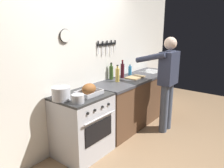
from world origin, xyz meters
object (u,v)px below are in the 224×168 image
at_px(stock_pot, 61,93).
at_px(bottle_wine_red, 122,70).
at_px(saucepan, 78,99).
at_px(bottle_olive_oil, 111,72).
at_px(stove, 82,125).
at_px(bottle_cooking_oil, 117,75).
at_px(cutting_board, 135,77).
at_px(bottle_dish_soap, 130,70).
at_px(person_cook, 167,79).
at_px(roasting_pan, 89,90).

xyz_separation_m(stock_pot, bottle_wine_red, (1.52, 0.09, 0.05)).
xyz_separation_m(saucepan, bottle_olive_oil, (1.24, 0.43, 0.07)).
distance_m(stock_pot, bottle_olive_oil, 1.31).
xyz_separation_m(stove, bottle_cooking_oil, (0.93, 0.06, 0.57)).
relative_size(stock_pot, saucepan, 1.49).
relative_size(stock_pot, bottle_olive_oil, 0.79).
distance_m(cutting_board, bottle_olive_oil, 0.48).
bearing_deg(bottle_olive_oil, stock_pot, -172.15).
xyz_separation_m(bottle_dish_soap, bottle_wine_red, (-0.28, -0.01, 0.05)).
bearing_deg(person_cook, stove, 79.83).
bearing_deg(bottle_wine_red, bottle_dish_soap, 2.82).
bearing_deg(person_cook, bottle_dish_soap, 9.07).
relative_size(stock_pot, bottle_wine_red, 0.72).
height_order(stove, cutting_board, cutting_board).
bearing_deg(saucepan, person_cook, -14.52).
distance_m(cutting_board, bottle_cooking_oil, 0.47).
xyz_separation_m(stock_pot, bottle_cooking_oil, (1.22, -0.02, 0.04)).
xyz_separation_m(stock_pot, saucepan, (0.05, -0.25, -0.03)).
height_order(stock_pot, bottle_dish_soap, bottle_dish_soap).
xyz_separation_m(cutting_board, bottle_olive_oil, (-0.37, 0.28, 0.12)).
distance_m(roasting_pan, cutting_board, 1.30).
bearing_deg(stove, person_cook, -23.15).
bearing_deg(saucepan, stove, 37.36).
bearing_deg(roasting_pan, bottle_dish_soap, 10.09).
bearing_deg(stove, cutting_board, -1.25).
xyz_separation_m(person_cook, bottle_olive_oil, (-0.45, 0.87, 0.07)).
relative_size(stock_pot, cutting_board, 0.67).
height_order(person_cook, saucepan, person_cook).
distance_m(roasting_pan, stock_pot, 0.39).
bearing_deg(bottle_dish_soap, roasting_pan, -169.91).
height_order(stock_pot, cutting_board, stock_pot).
bearing_deg(saucepan, bottle_cooking_oil, 11.55).
bearing_deg(bottle_cooking_oil, stock_pot, 179.26).
xyz_separation_m(stove, bottle_olive_oil, (1.00, 0.25, 0.58)).
distance_m(stove, roasting_pan, 0.53).
relative_size(saucepan, bottle_dish_soap, 0.73).
bearing_deg(cutting_board, stock_pot, 176.51).
xyz_separation_m(bottle_cooking_oil, bottle_olive_oil, (0.08, 0.19, 0.00)).
bearing_deg(cutting_board, bottle_cooking_oil, 169.07).
bearing_deg(bottle_dish_soap, bottle_cooking_oil, -168.32).
height_order(roasting_pan, bottle_olive_oil, bottle_olive_oil).
distance_m(stock_pot, bottle_cooking_oil, 1.22).
bearing_deg(stock_pot, person_cook, -21.64).
relative_size(roasting_pan, bottle_wine_red, 1.06).
height_order(roasting_pan, bottle_cooking_oil, bottle_cooking_oil).
bearing_deg(stock_pot, roasting_pan, -22.56).
relative_size(stove, saucepan, 5.60).
bearing_deg(saucepan, cutting_board, 5.41).
height_order(roasting_pan, saucepan, roasting_pan).
height_order(saucepan, cutting_board, saucepan).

